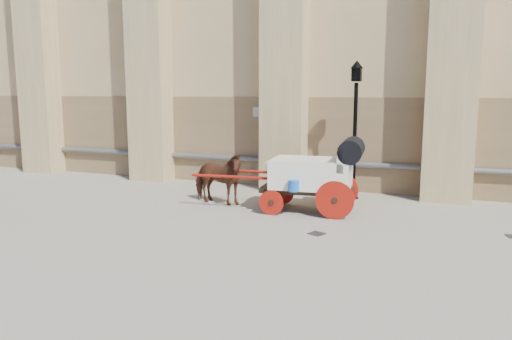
% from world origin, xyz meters
% --- Properties ---
extents(ground, '(90.00, 90.00, 0.00)m').
position_xyz_m(ground, '(0.00, 0.00, 0.00)').
color(ground, gray).
rests_on(ground, ground).
extents(horse, '(1.88, 1.08, 1.50)m').
position_xyz_m(horse, '(-2.09, 0.83, 0.75)').
color(horse, brown).
rests_on(horse, ground).
extents(carriage, '(4.64, 1.75, 1.99)m').
position_xyz_m(carriage, '(0.78, 0.94, 1.07)').
color(carriage, black).
rests_on(carriage, ground).
extents(street_lamp, '(0.38, 0.38, 4.07)m').
position_xyz_m(street_lamp, '(1.39, 3.00, 2.18)').
color(street_lamp, black).
rests_on(street_lamp, ground).
extents(drain_grate_near, '(0.42, 0.42, 0.01)m').
position_xyz_m(drain_grate_near, '(1.30, -1.12, 0.01)').
color(drain_grate_near, black).
rests_on(drain_grate_near, ground).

